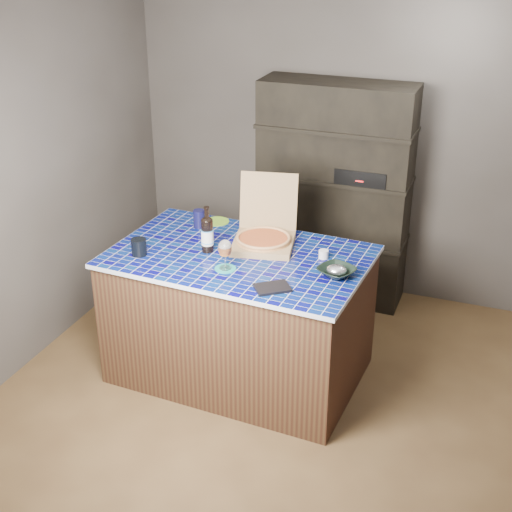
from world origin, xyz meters
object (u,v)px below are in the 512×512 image
at_px(mead_bottle, 207,234).
at_px(wine_glass, 225,249).
at_px(kitchen_island, 240,315).
at_px(pizza_box, 264,237).
at_px(dvd_case, 272,288).
at_px(bowl, 337,272).

xyz_separation_m(mead_bottle, wine_glass, (0.21, -0.20, 0.01)).
distance_m(mead_bottle, wine_glass, 0.29).
relative_size(mead_bottle, wine_glass, 1.63).
height_order(kitchen_island, wine_glass, wine_glass).
bearing_deg(pizza_box, dvd_case, -76.93).
distance_m(wine_glass, bowl, 0.70).
height_order(wine_glass, dvd_case, wine_glass).
xyz_separation_m(mead_bottle, bowl, (0.89, -0.04, -0.10)).
xyz_separation_m(kitchen_island, mead_bottle, (-0.21, -0.02, 0.58)).
relative_size(mead_bottle, dvd_case, 1.54).
distance_m(kitchen_island, pizza_box, 0.56).
bearing_deg(pizza_box, mead_bottle, -156.62).
bearing_deg(dvd_case, bowl, 97.17).
bearing_deg(kitchen_island, mead_bottle, -170.28).
height_order(pizza_box, bowl, pizza_box).
xyz_separation_m(pizza_box, dvd_case, (0.26, -0.57, -0.05)).
relative_size(kitchen_island, pizza_box, 3.12).
xyz_separation_m(mead_bottle, dvd_case, (0.58, -0.35, -0.12)).
relative_size(pizza_box, bowl, 2.51).
bearing_deg(wine_glass, dvd_case, -21.45).
relative_size(kitchen_island, bowl, 7.81).
distance_m(mead_bottle, dvd_case, 0.68).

